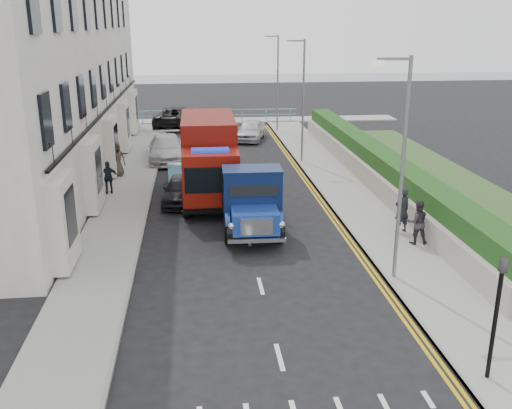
% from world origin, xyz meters
% --- Properties ---
extents(ground, '(120.00, 120.00, 0.00)m').
position_xyz_m(ground, '(0.00, 0.00, 0.00)').
color(ground, black).
rests_on(ground, ground).
extents(pavement_west, '(2.40, 38.00, 0.12)m').
position_xyz_m(pavement_west, '(-5.20, 9.00, 0.06)').
color(pavement_west, gray).
rests_on(pavement_west, ground).
extents(pavement_east, '(2.60, 38.00, 0.12)m').
position_xyz_m(pavement_east, '(5.30, 9.00, 0.06)').
color(pavement_east, gray).
rests_on(pavement_east, ground).
extents(promenade, '(30.00, 2.50, 0.12)m').
position_xyz_m(promenade, '(0.00, 29.00, 0.06)').
color(promenade, gray).
rests_on(promenade, ground).
extents(sea_plane, '(120.00, 120.00, 0.00)m').
position_xyz_m(sea_plane, '(0.00, 60.00, 0.00)').
color(sea_plane, '#505D6E').
rests_on(sea_plane, ground).
extents(terrace_west, '(6.31, 30.20, 14.25)m').
position_xyz_m(terrace_west, '(-9.47, 13.00, 7.17)').
color(terrace_west, white).
rests_on(terrace_west, ground).
extents(garden_east, '(1.45, 28.00, 1.75)m').
position_xyz_m(garden_east, '(7.21, 9.00, 0.90)').
color(garden_east, '#B2AD9E').
rests_on(garden_east, ground).
extents(seafront_railing, '(13.00, 0.08, 1.11)m').
position_xyz_m(seafront_railing, '(0.00, 28.20, 0.58)').
color(seafront_railing, '#59B2A5').
rests_on(seafront_railing, ground).
extents(lamp_near, '(1.23, 0.18, 7.00)m').
position_xyz_m(lamp_near, '(4.18, -2.00, 4.00)').
color(lamp_near, slate).
rests_on(lamp_near, ground).
extents(lamp_mid, '(1.23, 0.18, 7.00)m').
position_xyz_m(lamp_mid, '(4.18, 14.00, 4.00)').
color(lamp_mid, slate).
rests_on(lamp_mid, ground).
extents(lamp_far, '(1.23, 0.18, 7.00)m').
position_xyz_m(lamp_far, '(4.18, 24.00, 4.00)').
color(lamp_far, slate).
rests_on(lamp_far, ground).
extents(traffic_signal, '(0.16, 0.20, 3.10)m').
position_xyz_m(traffic_signal, '(4.60, -7.50, 2.07)').
color(traffic_signal, black).
rests_on(traffic_signal, ground).
extents(bedford_lorry, '(2.35, 5.64, 2.63)m').
position_xyz_m(bedford_lorry, '(0.20, 2.66, 1.21)').
color(bedford_lorry, black).
rests_on(bedford_lorry, ground).
extents(red_lorry, '(2.46, 7.08, 3.70)m').
position_xyz_m(red_lorry, '(-1.27, 7.70, 1.97)').
color(red_lorry, black).
rests_on(red_lorry, ground).
extents(parked_car_front, '(1.87, 3.80, 1.25)m').
position_xyz_m(parked_car_front, '(-2.60, 7.00, 0.62)').
color(parked_car_front, black).
rests_on(parked_car_front, ground).
extents(parked_car_mid, '(1.51, 3.81, 1.23)m').
position_xyz_m(parked_car_mid, '(-2.60, 9.08, 0.62)').
color(parked_car_mid, '#5AA7C2').
rests_on(parked_car_mid, ground).
extents(parked_car_rear, '(2.31, 5.14, 1.46)m').
position_xyz_m(parked_car_rear, '(-3.60, 15.46, 0.73)').
color(parked_car_rear, silver).
rests_on(parked_car_rear, ground).
extents(seafront_car_left, '(3.71, 6.28, 1.64)m').
position_xyz_m(seafront_car_left, '(-3.28, 27.00, 0.82)').
color(seafront_car_left, black).
rests_on(seafront_car_left, ground).
extents(seafront_car_right, '(2.73, 4.43, 1.41)m').
position_xyz_m(seafront_car_right, '(2.02, 21.08, 0.70)').
color(seafront_car_right, silver).
rests_on(seafront_car_right, ground).
extents(pedestrian_east_near, '(0.74, 0.60, 1.78)m').
position_xyz_m(pedestrian_east_near, '(5.93, 1.91, 1.01)').
color(pedestrian_east_near, black).
rests_on(pedestrian_east_near, pavement_east).
extents(pedestrian_east_far, '(0.85, 0.69, 1.64)m').
position_xyz_m(pedestrian_east_far, '(6.06, 0.69, 0.94)').
color(pedestrian_east_far, '#322B34').
rests_on(pedestrian_east_far, pavement_east).
extents(pedestrian_west_near, '(0.98, 0.60, 1.56)m').
position_xyz_m(pedestrian_west_near, '(-6.00, 8.44, 0.90)').
color(pedestrian_west_near, black).
rests_on(pedestrian_west_near, pavement_west).
extents(pedestrian_west_far, '(0.92, 0.63, 1.82)m').
position_xyz_m(pedestrian_west_far, '(-6.00, 11.69, 1.03)').
color(pedestrian_west_far, '#433A30').
rests_on(pedestrian_west_far, pavement_west).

